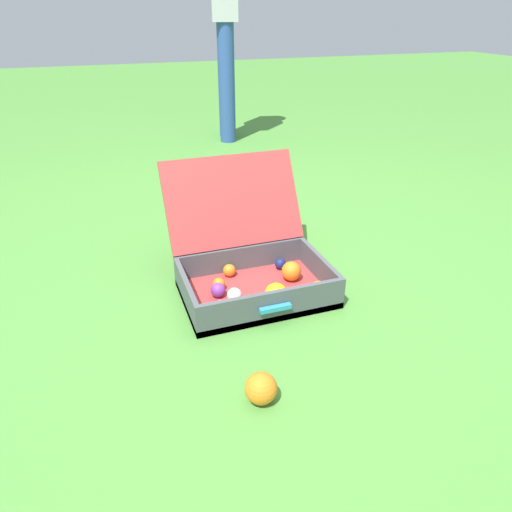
{
  "coord_description": "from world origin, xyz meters",
  "views": [
    {
      "loc": [
        -0.52,
        -1.44,
        0.96
      ],
      "look_at": [
        -0.02,
        -0.03,
        0.17
      ],
      "focal_mm": 33.47,
      "sensor_mm": 36.0,
      "label": 1
    }
  ],
  "objects": [
    {
      "name": "ground_plane",
      "position": [
        0.0,
        0.0,
        0.0
      ],
      "size": [
        16.0,
        16.0,
        0.0
      ],
      "primitive_type": "plane",
      "color": "#4C8C38"
    },
    {
      "name": "stray_ball_on_grass",
      "position": [
        -0.18,
        -0.53,
        0.04
      ],
      "size": [
        0.09,
        0.09,
        0.09
      ],
      "primitive_type": "sphere",
      "color": "orange",
      "rests_on": "ground"
    },
    {
      "name": "bystander_person",
      "position": [
        0.54,
        2.26,
        0.95
      ],
      "size": [
        0.25,
        0.35,
        1.64
      ],
      "color": "#2D4C93",
      "rests_on": "ground"
    },
    {
      "name": "open_suitcase",
      "position": [
        -0.02,
        0.04,
        0.1
      ],
      "size": [
        0.53,
        0.58,
        0.44
      ],
      "color": "#B23838",
      "rests_on": "ground"
    }
  ]
}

